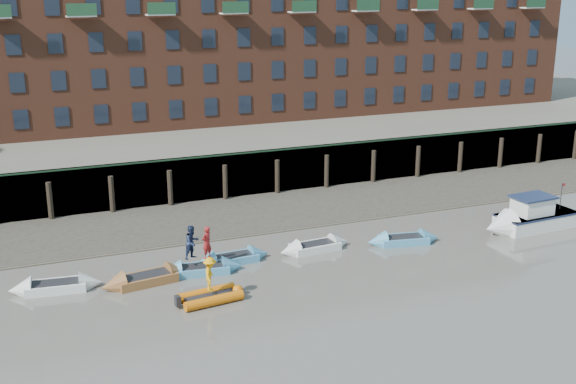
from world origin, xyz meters
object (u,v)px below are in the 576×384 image
rowboat_2 (146,279)px  rib_tender (213,296)px  rowboat_1 (56,286)px  rowboat_6 (404,240)px  person_rower_b (192,242)px  rowboat_4 (233,259)px  person_rower_a (207,242)px  rowboat_3 (202,269)px  person_rib_crew (210,274)px  motor_launch (523,219)px  rowboat_5 (315,247)px

rowboat_2 → rib_tender: 4.25m
rowboat_1 → rowboat_6: rowboat_1 is taller
rowboat_1 → person_rower_b: size_ratio=2.55×
rowboat_4 → person_rower_a: size_ratio=2.47×
rowboat_3 → person_rower_b: person_rower_b is taller
rib_tender → person_rib_crew: bearing=150.9°
rowboat_1 → person_rower_b: bearing=3.4°
motor_launch → person_rib_crew: person_rib_crew is taller
rowboat_2 → person_rower_b: bearing=-1.1°
rib_tender → motor_launch: bearing=0.4°
rowboat_3 → rib_tender: bearing=-89.7°
rowboat_3 → person_rower_a: 1.57m
rowboat_2 → person_rower_b: 3.06m
rowboat_5 → motor_launch: (13.68, -1.63, 0.47)m
motor_launch → rowboat_6: bearing=-8.5°
rowboat_1 → rowboat_3: (7.55, -0.59, -0.01)m
rowboat_1 → rowboat_5: (14.61, 0.23, -0.01)m
motor_launch → person_rower_b: size_ratio=3.65×
rib_tender → person_rib_crew: size_ratio=1.93×
rowboat_1 → rib_tender: bearing=-23.2°
rowboat_5 → person_rib_crew: person_rib_crew is taller
person_rower_b → person_rib_crew: (-0.07, -3.66, -0.39)m
rowboat_5 → rowboat_2: bearing=-178.4°
rib_tender → rowboat_3: bearing=76.0°
motor_launch → person_rower_b: person_rower_b is taller
rib_tender → person_rower_b: size_ratio=1.81×
rowboat_4 → rowboat_5: bearing=-3.6°
rowboat_2 → rowboat_4: (5.07, 1.07, -0.02)m
rowboat_1 → person_rib_crew: person_rib_crew is taller
rowboat_6 → person_rower_b: 13.04m
person_rower_a → person_rib_crew: (-0.81, -3.46, -0.35)m
rowboat_5 → person_rower_a: bearing=-176.8°
rowboat_4 → person_rib_crew: person_rib_crew is taller
rib_tender → person_rib_crew: (-0.08, 0.03, 1.17)m
rowboat_1 → person_rib_crew: 8.23m
rowboat_5 → person_rib_crew: size_ratio=2.61×
rowboat_2 → rowboat_6: rowboat_2 is taller
rowboat_2 → person_rib_crew: bearing=-61.1°
rowboat_3 → rowboat_5: (7.07, 0.81, 0.00)m
rib_tender → person_rower_a: size_ratio=1.89×
rowboat_6 → person_rib_crew: person_rib_crew is taller
rowboat_3 → rib_tender: 3.58m
rowboat_5 → rowboat_6: size_ratio=0.98×
rowboat_4 → rowboat_3: bearing=-159.6°
rowboat_5 → person_rower_b: bearing=-179.0°
rowboat_5 → person_rower_b: size_ratio=2.45×
rowboat_2 → person_rower_a: (3.35, 0.14, 1.52)m
rowboat_3 → rib_tender: (-0.44, -3.56, 0.02)m
rowboat_1 → rib_tender: (7.11, -4.14, 0.01)m
rowboat_6 → person_rib_crew: (-13.01, -3.41, 1.18)m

